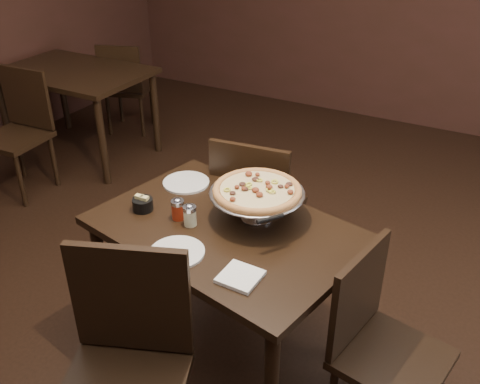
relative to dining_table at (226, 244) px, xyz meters
The scene contains 16 objects.
room 0.75m from the dining_table, 122.29° to the left, with size 6.04×7.04×2.84m.
dining_table is the anchor object (origin of this frame).
background_table 2.68m from the dining_table, 148.21° to the left, with size 1.22×0.81×0.76m.
pizza_stand 0.30m from the dining_table, 55.08° to the left, with size 0.44×0.44×0.18m.
parmesan_shaker 0.22m from the dining_table, 157.20° to the right, with size 0.06×0.06×0.11m.
pepper_flake_shaker 0.28m from the dining_table, 168.85° to the right, with size 0.06×0.06×0.11m.
packet_caddy 0.45m from the dining_table, behind, with size 0.10×0.10×0.08m.
napkin_stack 0.39m from the dining_table, 50.89° to the right, with size 0.16×0.16×0.02m, color white.
plate_left 0.47m from the dining_table, 146.43° to the left, with size 0.24×0.24×0.01m, color silver.
plate_near 0.31m from the dining_table, 105.71° to the right, with size 0.24×0.24×0.01m, color silver.
serving_spatula 0.35m from the dining_table, 10.90° to the right, with size 0.16×0.16×0.02m.
chair_far 0.59m from the dining_table, 102.35° to the left, with size 0.49×0.49×0.95m.
chair_near 0.73m from the dining_table, 91.42° to the right, with size 0.60×0.60×0.99m.
chair_side 0.80m from the dining_table, ahead, with size 0.48×0.48×0.88m.
bg_chair_far 2.98m from the dining_table, 138.35° to the left, with size 0.52×0.52×0.87m.
bg_chair_near 2.34m from the dining_table, 161.82° to the left, with size 0.46×0.46×0.94m.
Camera 1 is at (1.11, -1.75, 2.11)m, focal length 40.00 mm.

